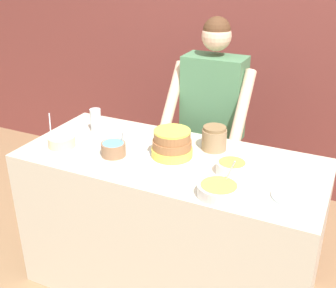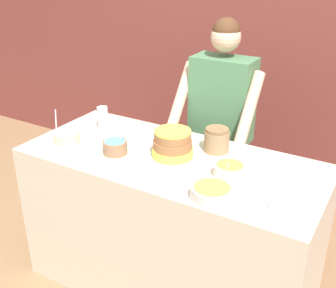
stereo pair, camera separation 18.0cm
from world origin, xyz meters
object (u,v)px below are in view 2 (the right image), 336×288
(ceramic_plate, at_px, (289,203))
(frosting_bowl_blue, at_px, (115,147))
(frosting_bowl_olive, at_px, (230,170))
(frosting_bowl_yellow, at_px, (212,192))
(cake, at_px, (173,146))
(person_baker, at_px, (221,115))
(frosting_bowl_pink, at_px, (67,137))
(stoneware_jar, at_px, (217,140))
(drinking_glass, at_px, (103,118))

(ceramic_plate, bearing_deg, frosting_bowl_blue, 178.92)
(frosting_bowl_olive, distance_m, ceramic_plate, 0.34)
(frosting_bowl_blue, distance_m, frosting_bowl_yellow, 0.67)
(ceramic_plate, bearing_deg, frosting_bowl_yellow, -157.28)
(frosting_bowl_blue, relative_size, frosting_bowl_yellow, 0.76)
(cake, xyz_separation_m, frosting_bowl_olive, (0.35, -0.03, -0.04))
(frosting_bowl_yellow, bearing_deg, person_baker, 111.61)
(frosting_bowl_pink, bearing_deg, frosting_bowl_blue, 4.83)
(frosting_bowl_yellow, bearing_deg, stoneware_jar, 112.19)
(frosting_bowl_blue, bearing_deg, frosting_bowl_pink, -175.17)
(cake, xyz_separation_m, frosting_bowl_pink, (-0.63, -0.14, -0.04))
(frosting_bowl_yellow, bearing_deg, drinking_glass, 157.04)
(cake, bearing_deg, frosting_bowl_yellow, -36.49)
(cake, distance_m, ceramic_plate, 0.69)
(frosting_bowl_yellow, height_order, frosting_bowl_pink, frosting_bowl_pink)
(frosting_bowl_blue, height_order, stoneware_jar, frosting_bowl_blue)
(frosting_bowl_olive, xyz_separation_m, ceramic_plate, (0.33, -0.10, -0.03))
(person_baker, xyz_separation_m, frosting_bowl_blue, (-0.30, -0.75, 0.00))
(cake, height_order, frosting_bowl_blue, cake)
(cake, distance_m, frosting_bowl_olive, 0.35)
(person_baker, bearing_deg, frosting_bowl_olive, -62.69)
(cake, bearing_deg, stoneware_jar, 49.41)
(frosting_bowl_yellow, bearing_deg, frosting_bowl_olive, 92.80)
(person_baker, height_order, frosting_bowl_olive, person_baker)
(frosting_bowl_blue, bearing_deg, stoneware_jar, 33.52)
(person_baker, height_order, stoneware_jar, person_baker)
(frosting_bowl_olive, relative_size, ceramic_plate, 0.76)
(drinking_glass, relative_size, stoneware_jar, 1.02)
(ceramic_plate, xyz_separation_m, stoneware_jar, (-0.51, 0.33, 0.06))
(frosting_bowl_blue, relative_size, ceramic_plate, 0.73)
(drinking_glass, height_order, stoneware_jar, drinking_glass)
(frosting_bowl_yellow, relative_size, stoneware_jar, 1.40)
(cake, bearing_deg, ceramic_plate, -11.06)
(frosting_bowl_yellow, distance_m, frosting_bowl_pink, 1.00)
(drinking_glass, bearing_deg, frosting_bowl_blue, -41.29)
(frosting_bowl_yellow, height_order, ceramic_plate, frosting_bowl_yellow)
(drinking_glass, bearing_deg, frosting_bowl_yellow, -22.96)
(frosting_bowl_blue, distance_m, ceramic_plate, 0.97)
(frosting_bowl_olive, relative_size, frosting_bowl_pink, 0.81)
(person_baker, bearing_deg, drinking_glass, -139.45)
(frosting_bowl_pink, bearing_deg, stoneware_jar, 22.94)
(drinking_glass, xyz_separation_m, stoneware_jar, (0.75, 0.06, -0.00))
(stoneware_jar, bearing_deg, frosting_bowl_blue, -146.48)
(frosting_bowl_yellow, xyz_separation_m, stoneware_jar, (-0.19, 0.46, 0.03))
(cake, distance_m, frosting_bowl_blue, 0.32)
(cake, bearing_deg, drinking_glass, 167.10)
(frosting_bowl_pink, xyz_separation_m, drinking_glass, (0.05, 0.27, 0.04))
(frosting_bowl_blue, relative_size, drinking_glass, 1.05)
(frosting_bowl_pink, distance_m, stoneware_jar, 0.87)
(cake, distance_m, stoneware_jar, 0.26)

